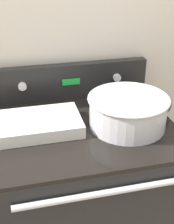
# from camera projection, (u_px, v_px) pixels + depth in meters

# --- Properties ---
(kitchen_wall) EXTENTS (8.00, 0.05, 2.50)m
(kitchen_wall) POSITION_uv_depth(u_px,v_px,m) (67.00, 39.00, 1.56)
(kitchen_wall) COLOR beige
(kitchen_wall) RESTS_ON ground_plane
(stove_range) EXTENTS (0.81, 0.70, 0.95)m
(stove_range) POSITION_uv_depth(u_px,v_px,m) (84.00, 205.00, 1.61)
(stove_range) COLOR black
(stove_range) RESTS_ON ground_plane
(control_panel) EXTENTS (0.81, 0.07, 0.18)m
(control_panel) POSITION_uv_depth(u_px,v_px,m) (70.00, 81.00, 1.61)
(control_panel) COLOR black
(control_panel) RESTS_ON stove_range
(mixing_bowl) EXTENTS (0.35, 0.35, 0.14)m
(mixing_bowl) POSITION_uv_depth(u_px,v_px,m) (128.00, 110.00, 1.35)
(mixing_bowl) COLOR silver
(mixing_bowl) RESTS_ON stove_range
(casserole_dish) EXTENTS (0.36, 0.24, 0.05)m
(casserole_dish) POSITION_uv_depth(u_px,v_px,m) (39.00, 123.00, 1.35)
(casserole_dish) COLOR silver
(casserole_dish) RESTS_ON stove_range
(ladle) EXTENTS (0.09, 0.31, 0.09)m
(ladle) POSITION_uv_depth(u_px,v_px,m) (161.00, 104.00, 1.48)
(ladle) COLOR #333338
(ladle) RESTS_ON stove_range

